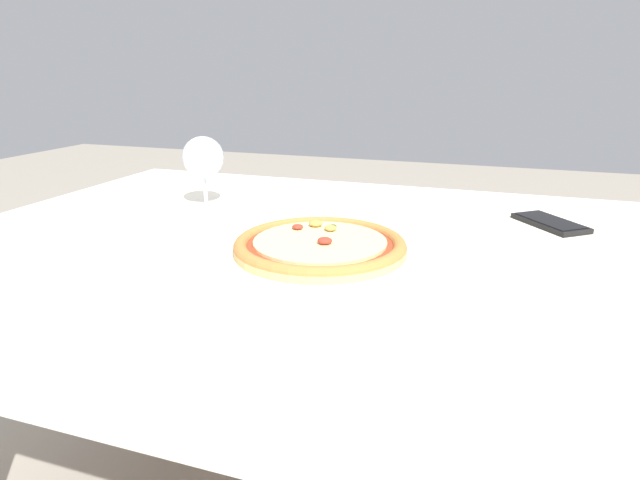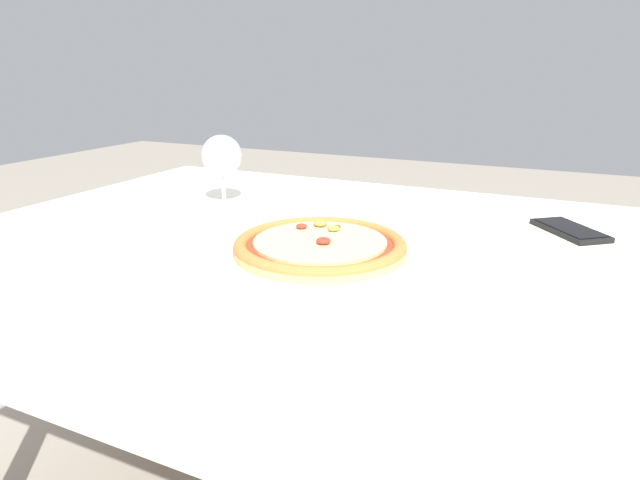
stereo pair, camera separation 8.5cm
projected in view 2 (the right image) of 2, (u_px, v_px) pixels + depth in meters
dining_table at (299, 284)px, 0.96m from camera, size 1.31×1.05×0.71m
pizza_plate at (320, 248)px, 0.85m from camera, size 0.31×0.31×0.04m
fork at (128, 205)px, 1.17m from camera, size 0.06×0.17×0.00m
wine_glass_far_left at (222, 157)px, 1.16m from camera, size 0.09×0.09×0.15m
cell_phone at (570, 230)px, 0.98m from camera, size 0.14×0.16×0.01m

